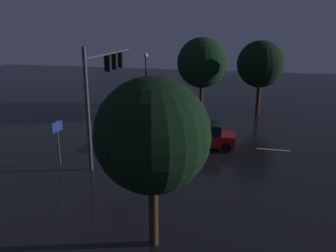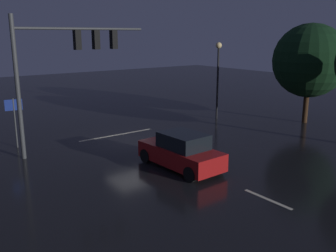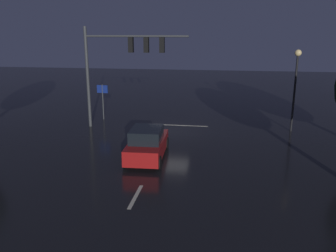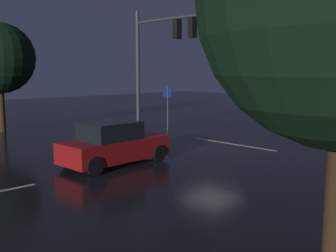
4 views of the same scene
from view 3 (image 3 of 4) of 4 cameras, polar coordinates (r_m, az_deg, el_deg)
ground_plane at (r=24.15m, az=0.41°, el=-0.86°), size 80.00×80.00×0.00m
traffic_signal_assembly at (r=24.46m, az=-7.52°, el=11.16°), size 7.19×0.47×7.01m
lane_dash_far at (r=20.38m, az=-1.23°, el=-3.93°), size 0.16×2.20×0.01m
lane_dash_mid at (r=14.96m, az=-5.31°, el=-11.37°), size 0.16×2.20×0.01m
stop_bar at (r=25.73m, az=0.95°, el=0.16°), size 5.00×0.16×0.01m
car_approaching at (r=18.96m, az=-3.41°, el=-2.91°), size 2.06×4.43×1.70m
street_lamp_left_kerb at (r=24.94m, az=20.13°, el=7.71°), size 0.44×0.44×5.53m
route_sign at (r=27.53m, az=-10.61°, el=5.09°), size 0.90×0.20×2.74m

